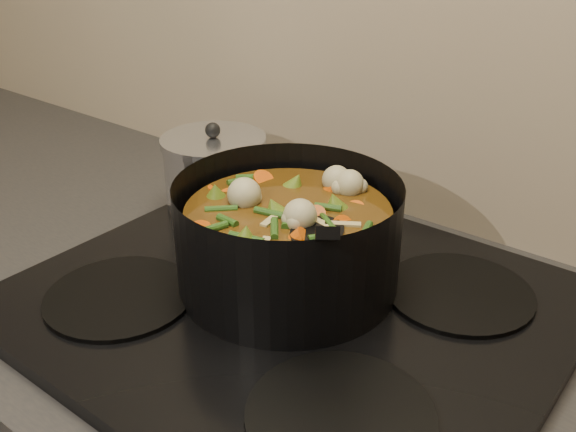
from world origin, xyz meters
The scene contains 3 objects.
stovetop centered at (0.00, 1.93, 0.92)m, with size 0.62×0.54×0.03m.
stockpot centered at (-0.02, 1.95, 0.99)m, with size 0.36×0.36×0.20m.
saucepan centered at (-0.25, 2.07, 0.98)m, with size 0.16×0.16×0.13m.
Camera 1 is at (0.40, 1.42, 1.37)m, focal length 40.00 mm.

